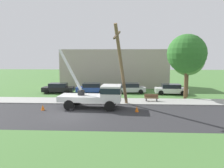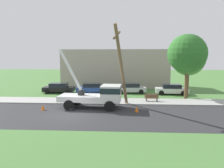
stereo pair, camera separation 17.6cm
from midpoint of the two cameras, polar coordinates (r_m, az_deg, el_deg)
name	(u,v)px [view 2 (the right image)]	position (r m, az deg, el deg)	size (l,w,h in m)	color
ground_plane	(91,93)	(31.45, -5.29, -2.32)	(120.00, 120.00, 0.00)	#477538
road_asphalt	(71,114)	(19.92, -10.49, -7.92)	(80.00, 8.56, 0.01)	#2B2B2D
sidewalk_strip	(84,101)	(25.59, -7.31, -4.41)	(80.00, 3.37, 0.10)	#9E9E99
utility_truck	(98,94)	(21.79, -3.37, -2.74)	(6.75, 3.21, 5.98)	silver
leaning_utility_pole	(121,66)	(21.63, 2.70, 4.67)	(1.53, 4.26, 8.27)	brown
traffic_cone_ahead	(137,109)	(20.57, 6.77, -6.58)	(0.36, 0.36, 0.56)	orange
traffic_cone_behind	(43,107)	(22.13, -17.57, -5.89)	(0.36, 0.36, 0.56)	orange
parked_sedan_black	(59,88)	(32.07, -13.71, -1.03)	(4.47, 2.14, 1.42)	black
parked_sedan_blue	(92,88)	(31.16, -5.08, -1.08)	(4.43, 2.08, 1.42)	#263F99
parked_sedan_silver	(130,88)	(31.17, 4.98, -1.08)	(4.54, 2.26, 1.42)	#B7B7BF
parked_sedan_white	(171,89)	(31.09, 15.58, -1.34)	(4.51, 2.20, 1.42)	silver
park_bench	(152,98)	(25.35, 10.61, -3.63)	(1.60, 0.45, 0.90)	brown
roadside_tree_near	(187,54)	(28.03, 19.40, 7.53)	(4.74, 4.74, 7.93)	brown
roadside_tree_far	(188,59)	(28.94, 19.68, 6.27)	(4.22, 4.22, 7.05)	brown
lowrise_building_backdrop	(115,68)	(38.11, 1.03, 4.19)	(18.00, 6.00, 6.40)	#A5998C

